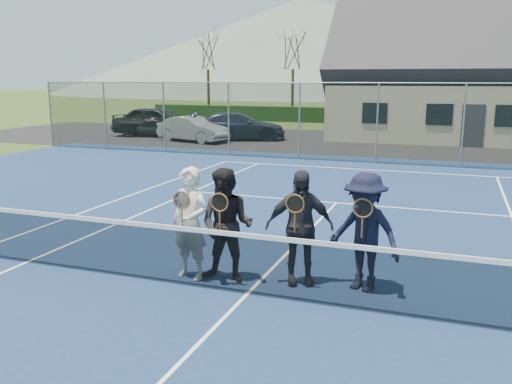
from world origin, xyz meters
TOP-DOWN VIEW (x-y plane):
  - ground at (0.00, 20.00)m, footprint 220.00×220.00m
  - court_surface at (0.00, 0.00)m, footprint 30.00×30.00m
  - tarmac_carpark at (-4.00, 20.00)m, footprint 40.00×12.00m
  - hedge_row at (0.00, 32.00)m, footprint 40.00×1.20m
  - hill_west at (-25.00, 95.00)m, footprint 110.00×110.00m
  - car_a at (-12.80, 19.36)m, footprint 5.10×2.67m
  - car_b at (-9.73, 17.66)m, footprint 4.09×2.31m
  - car_c at (-7.90, 19.25)m, footprint 5.28×3.57m
  - court_markings at (0.00, 0.00)m, footprint 11.03×23.83m
  - tennis_net at (0.00, 0.00)m, footprint 11.68×0.08m
  - perimeter_fence at (0.00, 13.50)m, footprint 30.07×0.07m
  - clubhouse at (4.00, 24.00)m, footprint 15.60×8.20m
  - tree_a at (-16.00, 33.00)m, footprint 3.20×3.20m
  - tree_b at (-9.00, 33.00)m, footprint 3.20×3.20m
  - tree_c at (2.00, 33.00)m, footprint 3.20×3.20m
  - player_a at (-1.10, 0.35)m, footprint 0.73×0.56m
  - player_b at (-0.50, 0.43)m, footprint 0.90×0.71m
  - player_c at (0.58, 0.73)m, footprint 1.14×0.80m
  - player_d at (1.57, 0.80)m, footprint 1.32×1.02m

SIDE VIEW (x-z plane):
  - ground at x=0.00m, z-range 0.00..0.00m
  - tarmac_carpark at x=-4.00m, z-range 0.00..0.01m
  - court_surface at x=0.00m, z-range 0.00..0.02m
  - court_markings at x=0.00m, z-range 0.02..0.03m
  - tennis_net at x=0.00m, z-range -0.01..1.09m
  - hedge_row at x=0.00m, z-range 0.00..1.10m
  - car_b at x=-9.73m, z-range 0.00..1.28m
  - car_c at x=-7.90m, z-range 0.00..1.42m
  - car_a at x=-12.80m, z-range 0.00..1.65m
  - player_d at x=1.57m, z-range 0.02..1.82m
  - player_b at x=-0.50m, z-range 0.02..1.82m
  - player_c at x=0.58m, z-range 0.02..1.82m
  - player_a at x=-1.10m, z-range 0.02..1.82m
  - perimeter_fence at x=0.00m, z-range 0.01..3.03m
  - clubhouse at x=4.00m, z-range 0.14..7.84m
  - tree_a at x=-16.00m, z-range 1.91..9.68m
  - tree_b at x=-9.00m, z-range 1.91..9.68m
  - tree_c at x=2.00m, z-range 1.91..9.68m
  - hill_west at x=-25.00m, z-range 0.00..18.00m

